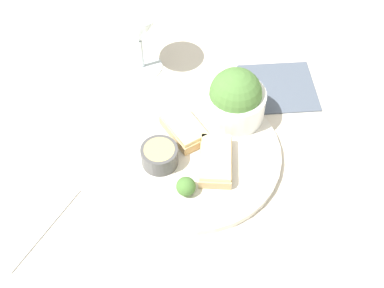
{
  "coord_description": "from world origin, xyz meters",
  "views": [
    {
      "loc": [
        0.5,
        -0.02,
        0.68
      ],
      "look_at": [
        0.0,
        0.0,
        0.03
      ],
      "focal_mm": 45.0,
      "sensor_mm": 36.0,
      "label": 1
    }
  ],
  "objects": [
    {
      "name": "ground_plane",
      "position": [
        0.0,
        0.0,
        0.0
      ],
      "size": [
        4.0,
        4.0,
        0.0
      ],
      "primitive_type": "plane",
      "color": "beige"
    },
    {
      "name": "dinner_plate",
      "position": [
        0.0,
        0.0,
        0.01
      ],
      "size": [
        0.31,
        0.31,
        0.01
      ],
      "color": "silver",
      "rests_on": "ground_plane"
    },
    {
      "name": "salad_bowl",
      "position": [
        -0.08,
        0.08,
        0.06
      ],
      "size": [
        0.11,
        0.11,
        0.1
      ],
      "color": "white",
      "rests_on": "dinner_plate"
    },
    {
      "name": "sauce_ramekin",
      "position": [
        0.02,
        -0.06,
        0.03
      ],
      "size": [
        0.06,
        0.06,
        0.04
      ],
      "color": "#4C4C4C",
      "rests_on": "dinner_plate"
    },
    {
      "name": "cheese_toast_near",
      "position": [
        0.03,
        0.04,
        0.03
      ],
      "size": [
        0.1,
        0.06,
        0.03
      ],
      "color": "tan",
      "rests_on": "dinner_plate"
    },
    {
      "name": "cheese_toast_far",
      "position": [
        -0.04,
        -0.01,
        0.03
      ],
      "size": [
        0.1,
        0.09,
        0.03
      ],
      "color": "tan",
      "rests_on": "dinner_plate"
    },
    {
      "name": "wine_glass",
      "position": [
        -0.23,
        -0.09,
        0.1
      ],
      "size": [
        0.09,
        0.09,
        0.14
      ],
      "color": "silver",
      "rests_on": "ground_plane"
    },
    {
      "name": "garnish",
      "position": [
        0.08,
        -0.01,
        0.03
      ],
      "size": [
        0.03,
        0.03,
        0.03
      ],
      "color": "#477533",
      "rests_on": "dinner_plate"
    },
    {
      "name": "napkin",
      "position": [
        -0.16,
        0.18,
        0.0
      ],
      "size": [
        0.14,
        0.15,
        0.01
      ],
      "color": "#4C5666",
      "rests_on": "ground_plane"
    },
    {
      "name": "fork",
      "position": [
        0.13,
        -0.24,
        0.0
      ],
      "size": [
        0.15,
        0.09,
        0.01
      ],
      "color": "silver",
      "rests_on": "ground_plane"
    }
  ]
}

